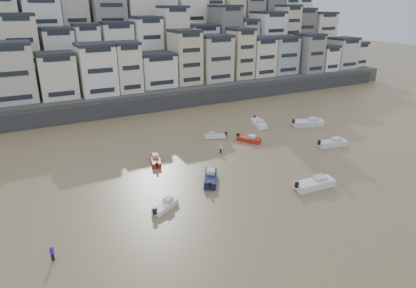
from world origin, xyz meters
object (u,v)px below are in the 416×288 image
boat_e (249,138)px  boat_g (308,122)px  boat_h (215,135)px  boat_d (333,142)px  boat_a (315,182)px  boat_i (259,122)px  boat_c (210,177)px  person_blue (52,253)px  boat_j (165,205)px  boat_f (156,160)px  person_pink (221,148)px

boat_e → boat_g: bearing=66.1°
boat_h → boat_d: bearing=162.6°
boat_a → boat_e: 19.63m
boat_g → boat_h: boat_g is taller
boat_i → boat_c: bearing=-33.7°
boat_h → person_blue: 39.24m
boat_e → boat_a: bearing=-37.4°
boat_j → boat_e: bearing=2.8°
boat_i → boat_d: bearing=33.0°
boat_f → person_pink: 11.36m
boat_g → person_pink: (-23.34, -4.09, -0.06)m
boat_g → boat_i: (-8.98, 4.93, -0.12)m
boat_f → boat_a: bearing=-122.5°
boat_c → person_blue: (-22.03, -7.71, 0.08)m
boat_a → person_blue: boat_a is taller
boat_d → boat_c: (-25.88, -2.07, -0.01)m
person_pink → boat_c: bearing=-127.7°
boat_d → boat_g: boat_g is taller
boat_d → boat_c: size_ratio=1.01×
boat_a → boat_i: size_ratio=1.07×
boat_d → boat_j: size_ratio=1.36×
boat_a → boat_h: 24.15m
boat_a → boat_j: (-20.19, 4.57, -0.28)m
boat_f → person_blue: bearing=151.1°
boat_g → boat_f: boat_g is taller
boat_c → person_blue: size_ratio=3.34×
boat_d → boat_f: size_ratio=1.22×
boat_a → boat_j: boat_a is taller
boat_c → boat_j: size_ratio=1.35×
boat_g → boat_d: bearing=-92.0°
boat_h → boat_g: bearing=-165.3°
boat_h → boat_f: 15.17m
boat_g → boat_a: boat_g is taller
boat_i → person_pink: bearing=-41.6°
person_blue → person_pink: size_ratio=1.00×
person_blue → boat_f: bearing=45.1°
boat_g → boat_i: size_ratio=1.14×
boat_d → person_pink: person_pink is taller
boat_c → boat_i: 27.63m
boat_e → boat_f: size_ratio=1.00×
boat_e → boat_c: bearing=-82.3°
boat_e → boat_j: bearing=-86.9°
person_blue → boat_g: bearing=21.5°
boat_g → boat_a: (-18.42, -21.30, -0.06)m
person_pink → boat_a: bearing=-74.0°
boat_h → person_blue: person_blue is taller
boat_h → boat_i: 11.83m
person_pink → boat_i: bearing=32.1°
boat_i → boat_h: bearing=-63.1°
boat_d → boat_a: bearing=-133.2°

